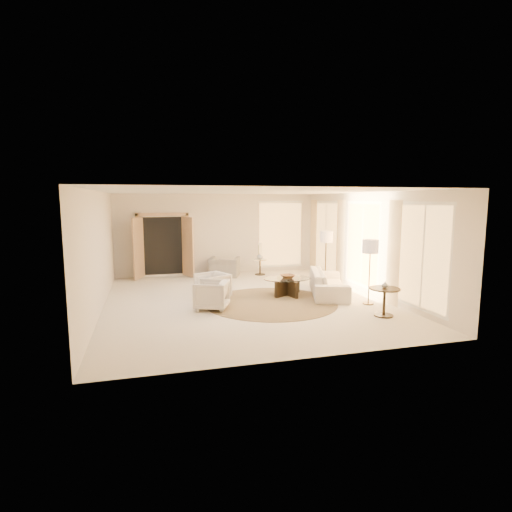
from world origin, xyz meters
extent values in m
cube|color=beige|center=(0.00, 0.00, -0.01)|extent=(7.00, 8.00, 0.02)
cube|color=white|center=(0.00, 0.00, 2.80)|extent=(7.00, 8.00, 0.02)
cube|color=beige|center=(0.00, 4.00, 1.40)|extent=(7.00, 0.04, 2.80)
cube|color=beige|center=(0.00, -4.00, 1.40)|extent=(7.00, 0.04, 2.80)
cube|color=beige|center=(-3.50, 0.00, 1.40)|extent=(0.04, 8.00, 2.80)
cube|color=beige|center=(3.50, 0.00, 1.40)|extent=(0.04, 8.00, 2.80)
cube|color=tan|center=(-1.90, 3.89, 1.08)|extent=(1.80, 0.12, 2.16)
cube|color=tan|center=(-2.70, 3.62, 1.03)|extent=(0.35, 0.66, 2.00)
cube|color=tan|center=(-1.10, 3.62, 1.03)|extent=(0.35, 0.66, 2.00)
cylinder|color=#46341E|center=(0.58, -0.39, 0.01)|extent=(3.99, 3.99, 0.01)
imported|color=beige|center=(2.37, 0.04, 0.33)|extent=(1.58, 2.45, 0.67)
imported|color=beige|center=(-0.79, 0.40, 0.38)|extent=(0.93, 0.96, 0.76)
imported|color=beige|center=(-0.97, -0.60, 0.38)|extent=(0.92, 0.95, 0.76)
imported|color=gray|center=(0.09, 3.38, 0.44)|extent=(1.16, 0.95, 0.87)
cube|color=black|center=(1.25, 0.24, 0.22)|extent=(0.27, 0.98, 0.44)
cube|color=black|center=(1.25, 0.24, 0.22)|extent=(0.89, 0.58, 0.44)
cylinder|color=white|center=(1.25, 0.24, 0.47)|extent=(1.74, 1.74, 0.02)
cylinder|color=black|center=(2.68, -2.19, 0.02)|extent=(0.43, 0.43, 0.03)
cylinder|color=black|center=(2.68, -2.19, 0.31)|extent=(0.06, 0.06, 0.61)
cylinder|color=black|center=(2.68, -2.19, 0.63)|extent=(0.68, 0.68, 0.03)
cylinder|color=#322719|center=(1.36, 3.37, 0.01)|extent=(0.36, 0.36, 0.03)
cylinder|color=#322719|center=(1.36, 3.37, 0.27)|extent=(0.05, 0.05, 0.51)
cylinder|color=white|center=(1.36, 3.37, 0.53)|extent=(0.47, 0.47, 0.03)
cylinder|color=#322719|center=(2.90, 1.36, 0.01)|extent=(0.28, 0.28, 0.03)
cylinder|color=#322719|center=(2.90, 1.36, 0.70)|extent=(0.03, 0.03, 1.40)
cylinder|color=#C5A88D|center=(2.90, 1.36, 1.48)|extent=(0.40, 0.40, 0.34)
cylinder|color=#322719|center=(2.90, -1.17, 0.01)|extent=(0.28, 0.28, 0.03)
cylinder|color=#322719|center=(2.90, -1.17, 0.69)|extent=(0.03, 0.03, 1.38)
cylinder|color=#C5A88D|center=(2.90, -1.17, 1.46)|extent=(0.39, 0.39, 0.34)
imported|color=brown|center=(1.25, 0.24, 0.53)|extent=(0.44, 0.44, 0.09)
imported|color=silver|center=(2.68, -2.19, 0.71)|extent=(0.17, 0.17, 0.15)
imported|color=silver|center=(1.36, 3.37, 0.66)|extent=(0.28, 0.28, 0.23)
camera|label=1|loc=(-2.39, -9.84, 2.59)|focal=28.00mm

